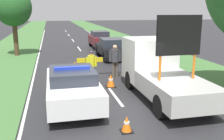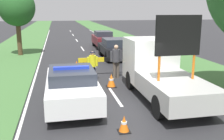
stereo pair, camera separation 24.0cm
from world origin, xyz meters
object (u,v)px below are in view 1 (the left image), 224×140
Objects in this scene: pedestrian_civilian at (115,59)px; traffic_cone_near_truck at (111,80)px; queued_car_wagon_maroon at (100,39)px; work_truck at (158,69)px; roadside_tree_near_right at (13,8)px; road_barrier at (103,61)px; queued_car_sedan_black at (112,48)px; police_car at (72,86)px; traffic_cone_centre_front at (75,66)px; traffic_cone_behind_barrier at (58,75)px; traffic_cone_near_police at (127,124)px; police_officer at (92,64)px.

pedestrian_civilian reaches higher than traffic_cone_near_truck.
pedestrian_civilian is at bearing 83.43° from queued_car_wagon_maroon.
roadside_tree_near_right is (-7.11, 11.81, 2.62)m from work_truck.
queued_car_sedan_black is (1.75, 5.12, -0.06)m from road_barrier.
work_truck reaches higher than traffic_cone_near_truck.
police_car is at bearing -133.72° from traffic_cone_near_truck.
roadside_tree_near_right is at bearing 121.51° from traffic_cone_centre_front.
queued_car_wagon_maroon is (0.23, 14.89, -0.32)m from work_truck.
road_barrier is 2.63m from traffic_cone_behind_barrier.
roadside_tree_near_right is (-5.99, 8.62, 2.70)m from pedestrian_civilian.
traffic_cone_behind_barrier is 12.47m from queued_car_wagon_maroon.
pedestrian_civilian reaches higher than police_car.
traffic_cone_behind_barrier is (-4.13, 3.22, -0.80)m from work_truck.
traffic_cone_centre_front is 8.45m from roadside_tree_near_right.
police_car is 4.46m from pedestrian_civilian.
traffic_cone_behind_barrier is (-0.44, 3.66, -0.42)m from police_car.
road_barrier is 10.03m from roadside_tree_near_right.
work_truck reaches higher than queued_car_wagon_maroon.
road_barrier is 0.69× the size of queued_car_wagon_maroon.
roadside_tree_near_right reaches higher than traffic_cone_near_police.
police_officer is 1.36m from pedestrian_civilian.
police_car is at bearing 10.54° from work_truck.
road_barrier is 1.32m from police_officer.
roadside_tree_near_right reaches higher than pedestrian_civilian.
traffic_cone_near_police is 8.36m from traffic_cone_centre_front.
police_officer reaches higher than traffic_cone_centre_front.
traffic_cone_near_truck is at bearing -117.95° from pedestrian_civilian.
queued_car_wagon_maroon is at bearing 76.09° from pedestrian_civilian.
traffic_cone_centre_front is at bearing 126.49° from pedestrian_civilian.
roadside_tree_near_right is (-3.42, 12.25, 2.99)m from police_car.
traffic_cone_near_police is 0.73× the size of traffic_cone_behind_barrier.
traffic_cone_centre_front is 10.22m from queued_car_wagon_maroon.
pedestrian_civilian is at bearing -56.84° from road_barrier.
pedestrian_civilian is (-1.12, 3.19, -0.08)m from work_truck.
police_officer is at bearing 77.53° from queued_car_wagon_maroon.
traffic_cone_near_police is (-1.17, -6.28, -0.81)m from pedestrian_civilian.
traffic_cone_near_truck is 0.14× the size of queued_car_sedan_black.
road_barrier is at bearing 118.78° from pedestrian_civilian.
pedestrian_civilian is at bearing -55.20° from roadside_tree_near_right.
roadside_tree_near_right is at bearing 22.77° from queued_car_wagon_maroon.
traffic_cone_centre_front is (-1.96, 2.04, -0.74)m from pedestrian_civilian.
work_truck is 11.00× the size of traffic_cone_near_police.
police_officer is (-0.78, -1.06, 0.07)m from road_barrier.
police_officer is 0.34× the size of queued_car_sedan_black.
road_barrier is 5.41m from queued_car_sedan_black.
traffic_cone_centre_front is (-0.64, 2.37, -0.60)m from police_officer.
police_officer is at bearing 91.34° from traffic_cone_near_police.
police_car is 3.73m from work_truck.
police_officer is (1.25, 3.30, 0.15)m from police_car.
pedestrian_civilian is at bearing -0.54° from traffic_cone_behind_barrier.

